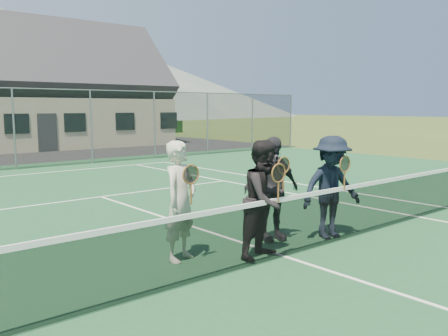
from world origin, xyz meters
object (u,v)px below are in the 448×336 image
(player_b, at_px, (265,199))
(player_c, at_px, (272,189))
(player_a, at_px, (180,201))
(player_d, at_px, (331,187))
(tennis_net, at_px, (286,224))
(clubhouse, at_px, (29,78))

(player_b, relative_size, player_c, 1.00)
(player_a, distance_m, player_c, 1.81)
(player_b, xyz_separation_m, player_d, (1.66, 0.04, -0.00))
(player_a, bearing_deg, tennis_net, -35.14)
(tennis_net, relative_size, clubhouse, 0.75)
(tennis_net, xyz_separation_m, player_b, (-0.23, 0.21, 0.38))
(clubhouse, bearing_deg, tennis_net, -99.46)
(clubhouse, height_order, player_d, clubhouse)
(player_b, distance_m, player_d, 1.66)
(player_b, bearing_deg, tennis_net, -43.00)
(player_b, height_order, player_c, same)
(player_d, bearing_deg, clubhouse, 83.81)
(tennis_net, height_order, clubhouse, clubhouse)
(clubhouse, bearing_deg, player_b, -100.09)
(tennis_net, bearing_deg, player_b, 137.00)
(tennis_net, distance_m, player_c, 1.02)
(tennis_net, height_order, player_c, player_c)
(player_c, relative_size, player_d, 1.00)
(tennis_net, xyz_separation_m, player_a, (-1.30, 0.92, 0.38))
(player_a, relative_size, player_c, 1.00)
(player_b, xyz_separation_m, player_c, (0.74, 0.59, 0.00))
(tennis_net, bearing_deg, player_c, 57.68)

